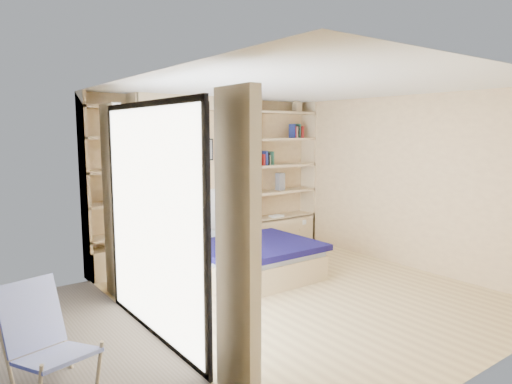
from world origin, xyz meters
TOP-DOWN VIEW (x-y plane):
  - ground at (0.00, 0.00)m, footprint 4.50×4.50m
  - room_shell at (-0.39, 1.52)m, footprint 4.50×4.50m
  - bed at (-0.15, 1.15)m, footprint 1.61×2.09m
  - photo_gallery at (-0.45, 2.22)m, footprint 1.48×0.02m
  - reading_lamps at (-0.30, 2.00)m, footprint 1.92×0.12m
  - shelf_decor at (1.10, 2.07)m, footprint 3.51×0.23m
  - deck_chair at (-3.02, -0.28)m, footprint 0.66×0.90m

SIDE VIEW (x-z plane):
  - ground at x=0.00m, z-range 0.00..0.00m
  - bed at x=-0.15m, z-range -0.27..0.80m
  - deck_chair at x=-3.02m, z-range -0.02..0.80m
  - room_shell at x=-0.39m, z-range -1.17..3.33m
  - reading_lamps at x=-0.30m, z-range 1.03..1.17m
  - photo_gallery at x=-0.45m, z-range 1.19..2.01m
  - shelf_decor at x=1.10m, z-range 0.68..2.71m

